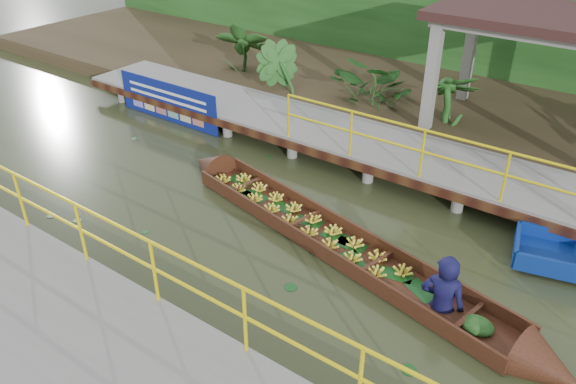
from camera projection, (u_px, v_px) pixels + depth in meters
The scene contains 9 objects.
ground at pixel (253, 222), 10.74m from camera, with size 80.00×80.00×0.00m, color #292F17.
land_strip at pixel (419, 97), 15.86m from camera, with size 30.00×8.00×0.45m, color #2E2717.
far_dock at pixel (347, 138), 12.88m from camera, with size 16.00×2.06×1.66m.
near_dock at pixel (105, 376), 7.15m from camera, with size 18.00×2.40×1.73m.
pavilion at pixel (538, 29), 12.19m from camera, with size 4.40×3.00×3.00m.
foliage_backdrop at pixel (462, 16), 16.70m from camera, with size 30.00×0.80×4.00m, color #183E14.
vendor_boat at pixel (358, 245), 9.53m from camera, with size 8.68×2.63×2.30m.
blue_banner at pixel (168, 102), 14.63m from camera, with size 3.44×0.04×1.07m.
tropical_plants at pixel (433, 98), 13.23m from camera, with size 14.11×1.11×1.39m.
Camera 1 is at (5.80, -6.86, 5.95)m, focal length 35.00 mm.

